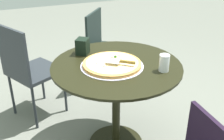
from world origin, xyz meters
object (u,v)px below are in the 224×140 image
(patio_chair_near, at_px, (104,44))
(patio_chair_far, at_px, (27,67))
(patio_table, at_px, (116,84))
(drinking_cup, at_px, (164,63))
(pizza_on_tray, at_px, (112,64))
(napkin_dispenser, at_px, (83,46))
(pizza_server, at_px, (121,62))

(patio_chair_near, relative_size, patio_chair_far, 0.93)
(patio_table, height_order, drinking_cup, drinking_cup)
(pizza_on_tray, height_order, patio_chair_far, patio_chair_far)
(patio_chair_near, bearing_deg, patio_table, -14.88)
(patio_chair_far, bearing_deg, pizza_on_tray, 39.68)
(napkin_dispenser, xyz_separation_m, patio_chair_far, (-0.37, -0.42, -0.27))
(pizza_server, relative_size, patio_chair_near, 0.23)
(napkin_dispenser, height_order, patio_chair_far, patio_chair_far)
(patio_chair_near, bearing_deg, patio_chair_far, -68.84)
(pizza_on_tray, bearing_deg, patio_table, 104.04)
(patio_table, height_order, pizza_server, pizza_server)
(napkin_dispenser, bearing_deg, pizza_server, 61.61)
(patio_table, distance_m, pizza_on_tray, 0.18)
(pizza_on_tray, xyz_separation_m, patio_chair_near, (-0.99, 0.30, -0.25))
(pizza_on_tray, distance_m, napkin_dispenser, 0.32)
(patio_chair_near, bearing_deg, napkin_dispenser, -31.70)
(pizza_on_tray, bearing_deg, pizza_server, 36.02)
(pizza_server, bearing_deg, patio_table, -177.37)
(patio_table, xyz_separation_m, drinking_cup, (0.21, 0.27, 0.22))
(pizza_server, relative_size, patio_chair_far, 0.21)
(pizza_server, bearing_deg, pizza_on_tray, -143.98)
(patio_chair_far, bearing_deg, napkin_dispenser, 48.37)
(pizza_server, height_order, drinking_cup, drinking_cup)
(patio_table, relative_size, pizza_on_tray, 2.10)
(patio_table, height_order, napkin_dispenser, napkin_dispenser)
(napkin_dispenser, bearing_deg, patio_chair_near, -176.60)
(patio_table, height_order, pizza_on_tray, pizza_on_tray)
(pizza_on_tray, height_order, pizza_server, pizza_server)
(drinking_cup, distance_m, napkin_dispenser, 0.66)
(patio_table, relative_size, patio_chair_near, 1.13)
(drinking_cup, relative_size, patio_chair_far, 0.13)
(drinking_cup, height_order, patio_chair_far, patio_chair_far)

